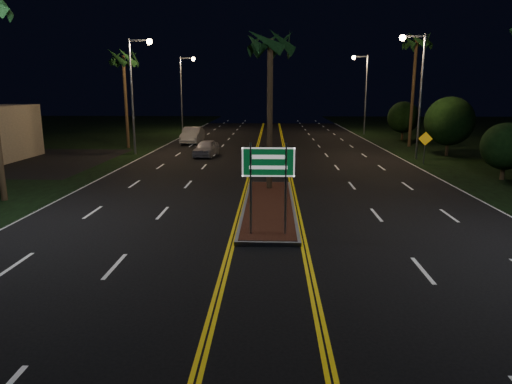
{
  "coord_description": "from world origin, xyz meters",
  "views": [
    {
      "loc": [
        0.12,
        -12.51,
        5.08
      ],
      "look_at": [
        -0.38,
        1.71,
        1.9
      ],
      "focal_mm": 32.0,
      "sensor_mm": 36.0,
      "label": 1
    }
  ],
  "objects_px": {
    "streetlight_left_mid": "(136,83)",
    "shrub_far": "(403,117)",
    "streetlight_right_far": "(363,85)",
    "car_near": "(206,147)",
    "palm_left_far": "(123,59)",
    "shrub_near": "(506,146)",
    "palm_median": "(270,44)",
    "palm_right_far": "(417,43)",
    "median_island": "(269,206)",
    "shrub_mid": "(449,121)",
    "warning_sign": "(425,143)",
    "car_far": "(192,134)",
    "streetlight_right_mid": "(416,82)",
    "streetlight_left_far": "(184,85)",
    "highway_sign": "(268,171)"
  },
  "relations": [
    {
      "from": "streetlight_left_far",
      "to": "shrub_near",
      "type": "height_order",
      "value": "streetlight_left_far"
    },
    {
      "from": "highway_sign",
      "to": "streetlight_left_mid",
      "type": "xyz_separation_m",
      "value": [
        -10.61,
        21.2,
        3.25
      ]
    },
    {
      "from": "palm_left_far",
      "to": "shrub_near",
      "type": "bearing_deg",
      "value": -28.03
    },
    {
      "from": "streetlight_right_mid",
      "to": "palm_right_far",
      "type": "height_order",
      "value": "palm_right_far"
    },
    {
      "from": "palm_right_far",
      "to": "car_near",
      "type": "bearing_deg",
      "value": -158.93
    },
    {
      "from": "streetlight_right_mid",
      "to": "streetlight_right_far",
      "type": "relative_size",
      "value": 1.0
    },
    {
      "from": "palm_median",
      "to": "palm_right_far",
      "type": "bearing_deg",
      "value": 56.72
    },
    {
      "from": "shrub_mid",
      "to": "shrub_far",
      "type": "relative_size",
      "value": 1.17
    },
    {
      "from": "shrub_mid",
      "to": "car_far",
      "type": "xyz_separation_m",
      "value": [
        -21.68,
        7.97,
        -1.81
      ]
    },
    {
      "from": "shrub_near",
      "to": "car_far",
      "type": "relative_size",
      "value": 0.6
    },
    {
      "from": "warning_sign",
      "to": "car_near",
      "type": "bearing_deg",
      "value": 177.94
    },
    {
      "from": "palm_left_far",
      "to": "warning_sign",
      "type": "distance_m",
      "value": 25.82
    },
    {
      "from": "highway_sign",
      "to": "palm_median",
      "type": "height_order",
      "value": "palm_median"
    },
    {
      "from": "palm_median",
      "to": "streetlight_left_mid",
      "type": "bearing_deg",
      "value": 128.17
    },
    {
      "from": "median_island",
      "to": "palm_left_far",
      "type": "height_order",
      "value": "palm_left_far"
    },
    {
      "from": "shrub_mid",
      "to": "warning_sign",
      "type": "height_order",
      "value": "shrub_mid"
    },
    {
      "from": "shrub_mid",
      "to": "warning_sign",
      "type": "distance_m",
      "value": 5.56
    },
    {
      "from": "palm_median",
      "to": "shrub_near",
      "type": "bearing_deg",
      "value": 14.53
    },
    {
      "from": "palm_left_far",
      "to": "shrub_mid",
      "type": "distance_m",
      "value": 27.56
    },
    {
      "from": "highway_sign",
      "to": "streetlight_left_far",
      "type": "distance_m",
      "value": 42.67
    },
    {
      "from": "palm_median",
      "to": "median_island",
      "type": "bearing_deg",
      "value": -90.0
    },
    {
      "from": "palm_left_far",
      "to": "shrub_near",
      "type": "relative_size",
      "value": 2.67
    },
    {
      "from": "palm_left_far",
      "to": "car_far",
      "type": "distance_m",
      "value": 9.41
    },
    {
      "from": "streetlight_right_far",
      "to": "palm_median",
      "type": "height_order",
      "value": "streetlight_right_far"
    },
    {
      "from": "palm_right_far",
      "to": "streetlight_right_mid",
      "type": "bearing_deg",
      "value": -105.29
    },
    {
      "from": "median_island",
      "to": "shrub_far",
      "type": "xyz_separation_m",
      "value": [
        13.8,
        29.0,
        2.25
      ]
    },
    {
      "from": "streetlight_right_mid",
      "to": "warning_sign",
      "type": "xyz_separation_m",
      "value": [
        0.19,
        -2.37,
        -4.2
      ]
    },
    {
      "from": "streetlight_left_far",
      "to": "shrub_far",
      "type": "height_order",
      "value": "streetlight_left_far"
    },
    {
      "from": "car_far",
      "to": "car_near",
      "type": "bearing_deg",
      "value": -73.04
    },
    {
      "from": "streetlight_left_far",
      "to": "car_near",
      "type": "height_order",
      "value": "streetlight_left_far"
    },
    {
      "from": "streetlight_right_mid",
      "to": "shrub_near",
      "type": "relative_size",
      "value": 2.73
    },
    {
      "from": "streetlight_right_mid",
      "to": "car_near",
      "type": "height_order",
      "value": "streetlight_right_mid"
    },
    {
      "from": "palm_left_far",
      "to": "shrub_mid",
      "type": "relative_size",
      "value": 1.9
    },
    {
      "from": "streetlight_left_mid",
      "to": "streetlight_left_far",
      "type": "xyz_separation_m",
      "value": [
        0.0,
        20.0,
        0.0
      ]
    },
    {
      "from": "streetlight_right_far",
      "to": "palm_left_far",
      "type": "height_order",
      "value": "streetlight_right_far"
    },
    {
      "from": "median_island",
      "to": "streetlight_left_mid",
      "type": "bearing_deg",
      "value": 121.98
    },
    {
      "from": "car_near",
      "to": "shrub_near",
      "type": "bearing_deg",
      "value": -19.71
    },
    {
      "from": "warning_sign",
      "to": "car_far",
      "type": "bearing_deg",
      "value": 156.61
    },
    {
      "from": "streetlight_right_far",
      "to": "car_near",
      "type": "relative_size",
      "value": 2.01
    },
    {
      "from": "streetlight_left_mid",
      "to": "shrub_far",
      "type": "bearing_deg",
      "value": 26.18
    },
    {
      "from": "car_far",
      "to": "shrub_near",
      "type": "bearing_deg",
      "value": -39.83
    },
    {
      "from": "streetlight_right_mid",
      "to": "shrub_near",
      "type": "height_order",
      "value": "streetlight_right_mid"
    },
    {
      "from": "streetlight_right_far",
      "to": "shrub_near",
      "type": "relative_size",
      "value": 2.73
    },
    {
      "from": "streetlight_left_mid",
      "to": "palm_left_far",
      "type": "height_order",
      "value": "streetlight_left_mid"
    },
    {
      "from": "shrub_mid",
      "to": "palm_median",
      "type": "bearing_deg",
      "value": -136.04
    },
    {
      "from": "median_island",
      "to": "streetlight_right_far",
      "type": "bearing_deg",
      "value": 73.13
    },
    {
      "from": "palm_left_far",
      "to": "streetlight_right_far",
      "type": "bearing_deg",
      "value": 30.88
    },
    {
      "from": "palm_left_far",
      "to": "warning_sign",
      "type": "height_order",
      "value": "palm_left_far"
    },
    {
      "from": "streetlight_right_mid",
      "to": "palm_median",
      "type": "xyz_separation_m",
      "value": [
        -10.61,
        -11.5,
        1.62
      ]
    },
    {
      "from": "median_island",
      "to": "car_near",
      "type": "relative_size",
      "value": 2.29
    }
  ]
}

